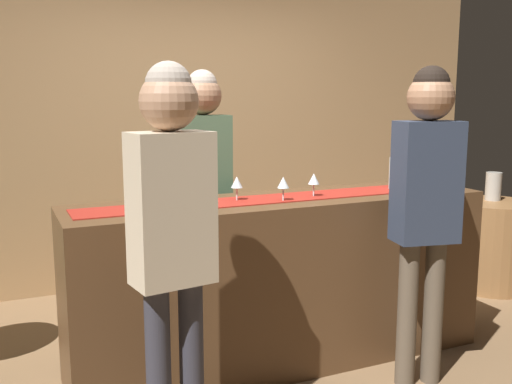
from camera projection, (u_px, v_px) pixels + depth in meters
name	position (u px, v px, depth m)	size (l,w,h in m)	color
ground_plane	(282.00, 360.00, 3.60)	(10.00, 10.00, 0.00)	brown
back_wall	(185.00, 116.00, 5.07)	(6.00, 0.12, 2.90)	tan
bar_counter	(282.00, 281.00, 3.52)	(2.56, 0.60, 1.02)	#543821
counter_runner_cloth	(283.00, 198.00, 3.43)	(2.43, 0.28, 0.01)	maroon
wine_bottle_amber	(431.00, 171.00, 3.82)	(0.07, 0.07, 0.30)	brown
wine_bottle_clear	(394.00, 172.00, 3.75)	(0.07, 0.07, 0.30)	#B2C6C1
wine_bottle_green	(166.00, 184.00, 3.22)	(0.07, 0.07, 0.30)	#194723
wine_glass_near_customer	(283.00, 183.00, 3.32)	(0.07, 0.07, 0.14)	silver
wine_glass_mid_counter	(314.00, 180.00, 3.46)	(0.07, 0.07, 0.14)	silver
wine_glass_far_end	(237.00, 183.00, 3.33)	(0.07, 0.07, 0.14)	silver
bartender	(204.00, 173.00, 3.82)	(0.34, 0.25, 1.79)	#26262B
customer_sipping	(426.00, 191.00, 3.15)	(0.37, 0.27, 1.78)	brown
customer_browsing	(172.00, 220.00, 2.46)	(0.37, 0.25, 1.76)	#33333D
round_side_table	(492.00, 245.00, 4.94)	(0.68, 0.68, 0.74)	olive
vase_on_side_table	(493.00, 186.00, 4.94)	(0.13, 0.13, 0.24)	#A8A399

